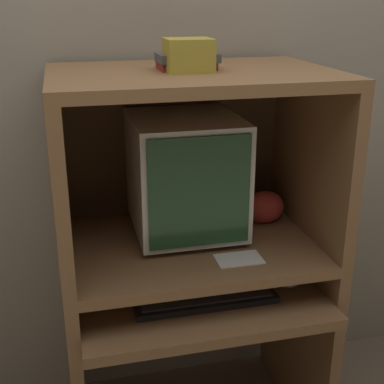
{
  "coord_description": "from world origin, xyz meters",
  "views": [
    {
      "loc": [
        -0.4,
        -1.32,
        1.61
      ],
      "look_at": [
        -0.0,
        0.31,
        0.99
      ],
      "focal_mm": 50.0,
      "sensor_mm": 36.0,
      "label": 1
    }
  ],
  "objects_px": {
    "mouse": "(289,283)",
    "snack_bag": "(264,207)",
    "crt_monitor": "(185,174)",
    "book_stack": "(187,61)",
    "keyboard": "(206,296)",
    "storage_box": "(189,55)"
  },
  "relations": [
    {
      "from": "crt_monitor",
      "to": "snack_bag",
      "type": "height_order",
      "value": "crt_monitor"
    },
    {
      "from": "mouse",
      "to": "snack_bag",
      "type": "distance_m",
      "value": 0.3
    },
    {
      "from": "snack_bag",
      "to": "storage_box",
      "type": "relative_size",
      "value": 1.06
    },
    {
      "from": "crt_monitor",
      "to": "book_stack",
      "type": "distance_m",
      "value": 0.4
    },
    {
      "from": "mouse",
      "to": "storage_box",
      "type": "height_order",
      "value": "storage_box"
    },
    {
      "from": "keyboard",
      "to": "book_stack",
      "type": "xyz_separation_m",
      "value": [
        -0.02,
        0.19,
        0.73
      ]
    },
    {
      "from": "book_stack",
      "to": "crt_monitor",
      "type": "bearing_deg",
      "value": 82.72
    },
    {
      "from": "keyboard",
      "to": "book_stack",
      "type": "bearing_deg",
      "value": 95.16
    },
    {
      "from": "crt_monitor",
      "to": "snack_bag",
      "type": "bearing_deg",
      "value": 2.01
    },
    {
      "from": "snack_bag",
      "to": "book_stack",
      "type": "relative_size",
      "value": 0.8
    },
    {
      "from": "crt_monitor",
      "to": "book_stack",
      "type": "height_order",
      "value": "book_stack"
    },
    {
      "from": "crt_monitor",
      "to": "mouse",
      "type": "xyz_separation_m",
      "value": [
        0.31,
        -0.23,
        -0.34
      ]
    },
    {
      "from": "keyboard",
      "to": "mouse",
      "type": "distance_m",
      "value": 0.3
    },
    {
      "from": "crt_monitor",
      "to": "mouse",
      "type": "height_order",
      "value": "crt_monitor"
    },
    {
      "from": "mouse",
      "to": "snack_bag",
      "type": "relative_size",
      "value": 0.48
    },
    {
      "from": "snack_bag",
      "to": "mouse",
      "type": "bearing_deg",
      "value": -88.54
    },
    {
      "from": "crt_monitor",
      "to": "storage_box",
      "type": "bearing_deg",
      "value": -97.41
    },
    {
      "from": "snack_bag",
      "to": "book_stack",
      "type": "distance_m",
      "value": 0.63
    },
    {
      "from": "book_stack",
      "to": "mouse",
      "type": "bearing_deg",
      "value": -28.7
    },
    {
      "from": "keyboard",
      "to": "snack_bag",
      "type": "height_order",
      "value": "snack_bag"
    },
    {
      "from": "storage_box",
      "to": "snack_bag",
      "type": "bearing_deg",
      "value": 20.87
    },
    {
      "from": "crt_monitor",
      "to": "mouse",
      "type": "relative_size",
      "value": 5.94
    }
  ]
}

